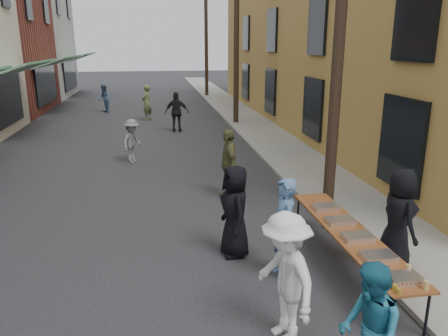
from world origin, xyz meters
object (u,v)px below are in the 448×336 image
object	(u,v)px
serving_table	(350,234)
catering_tray_sausage	(402,278)
utility_pole_near	(341,14)
utility_pole_far	(206,35)
utility_pole_mid	(237,30)
guest_front_a	(235,211)
guest_front_c	(369,331)
server	(399,218)

from	to	relation	value
serving_table	catering_tray_sausage	world-z (taller)	catering_tray_sausage
utility_pole_near	utility_pole_far	distance (m)	24.00
utility_pole_far	serving_table	bearing A→B (deg)	-91.66
utility_pole_mid	utility_pole_far	xyz separation A→B (m)	(0.00, 12.00, 0.00)
guest_front_a	guest_front_c	world-z (taller)	guest_front_a
server	utility_pole_mid	bearing A→B (deg)	0.25
utility_pole_mid	guest_front_a	size ratio (longest dim) A/B	5.08
utility_pole_near	catering_tray_sausage	distance (m)	5.85
utility_pole_far	guest_front_a	xyz separation A→B (m)	(-2.63, -25.87, -3.61)
utility_pole_near	serving_table	distance (m)	4.78
serving_table	server	bearing A→B (deg)	-7.47
utility_pole_near	utility_pole_far	world-z (taller)	same
utility_pole_near	guest_front_c	bearing A→B (deg)	-108.01
serving_table	guest_front_a	distance (m)	2.09
utility_pole_mid	guest_front_c	xyz separation A→B (m)	(-1.79, -17.50, -3.69)
utility_pole_mid	server	distance (m)	15.32
utility_pole_near	utility_pole_far	xyz separation A→B (m)	(0.00, 24.00, 0.00)
utility_pole_mid	utility_pole_near	bearing A→B (deg)	-90.00
catering_tray_sausage	guest_front_c	size ratio (longest dim) A/B	0.31
catering_tray_sausage	guest_front_a	bearing A→B (deg)	125.58
utility_pole_near	utility_pole_far	size ratio (longest dim) A/B	1.00
utility_pole_mid	guest_front_a	xyz separation A→B (m)	(-2.63, -13.87, -3.61)
utility_pole_far	serving_table	xyz separation A→B (m)	(-0.78, -26.81, -3.79)
utility_pole_near	utility_pole_mid	bearing A→B (deg)	90.00
utility_pole_far	guest_front_c	size ratio (longest dim) A/B	5.53
utility_pole_near	guest_front_c	xyz separation A→B (m)	(-1.79, -5.50, -3.69)
utility_pole_far	guest_front_a	size ratio (longest dim) A/B	5.08
utility_pole_far	utility_pole_near	bearing A→B (deg)	-90.00
serving_table	server	distance (m)	0.88
utility_pole_near	guest_front_a	size ratio (longest dim) A/B	5.08
utility_pole_near	serving_table	size ratio (longest dim) A/B	2.25
guest_front_a	server	distance (m)	2.88
utility_pole_near	catering_tray_sausage	size ratio (longest dim) A/B	18.00
utility_pole_far	guest_front_c	bearing A→B (deg)	-93.47
utility_pole_far	catering_tray_sausage	world-z (taller)	utility_pole_far
utility_pole_near	guest_front_a	xyz separation A→B (m)	(-2.63, -1.87, -3.61)
serving_table	catering_tray_sausage	xyz separation A→B (m)	(-0.00, -1.65, 0.08)
utility_pole_mid	utility_pole_far	distance (m)	12.00
catering_tray_sausage	guest_front_c	bearing A→B (deg)	-134.32
serving_table	utility_pole_mid	bearing A→B (deg)	87.00
utility_pole_far	server	world-z (taller)	utility_pole_far
guest_front_a	guest_front_c	size ratio (longest dim) A/B	1.09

